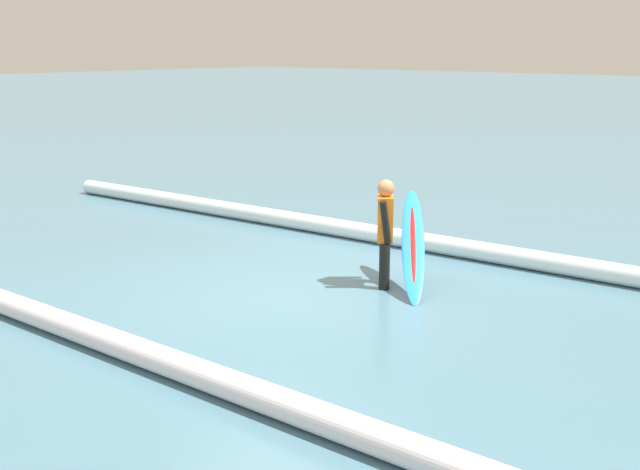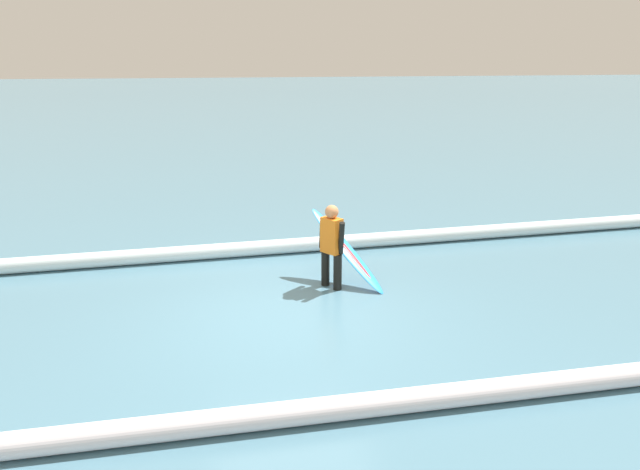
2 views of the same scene
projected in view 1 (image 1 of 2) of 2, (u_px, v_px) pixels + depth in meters
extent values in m
plane|color=slate|center=(288.00, 291.00, 10.04)|extent=(152.29, 152.29, 0.00)
cylinder|color=black|center=(384.00, 261.00, 10.33)|extent=(0.14, 0.14, 0.61)
cylinder|color=black|center=(384.00, 266.00, 10.06)|extent=(0.14, 0.14, 0.61)
cube|color=orange|center=(385.00, 219.00, 10.06)|extent=(0.36, 0.39, 0.59)
sphere|color=#BC794B|center=(386.00, 188.00, 9.96)|extent=(0.22, 0.22, 0.22)
cylinder|color=black|center=(385.00, 215.00, 10.26)|extent=(0.09, 0.22, 0.57)
cylinder|color=black|center=(385.00, 222.00, 9.85)|extent=(0.09, 0.22, 0.57)
ellipsoid|color=#268CE5|center=(413.00, 245.00, 10.11)|extent=(1.22, 1.49, 1.17)
ellipsoid|color=red|center=(413.00, 244.00, 10.11)|extent=(0.87, 1.12, 0.95)
cylinder|color=white|center=(517.00, 257.00, 11.12)|extent=(19.22, 1.72, 0.28)
cylinder|color=white|center=(90.00, 334.00, 8.18)|extent=(22.64, 1.26, 0.27)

